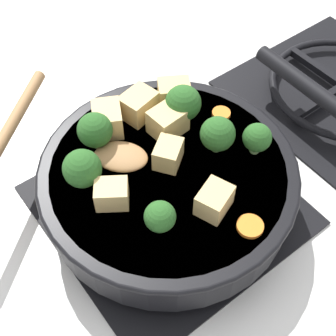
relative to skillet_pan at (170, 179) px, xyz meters
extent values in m
plane|color=silver|center=(0.00, 0.00, -0.06)|extent=(2.40, 2.40, 0.00)
cube|color=black|center=(0.00, 0.00, -0.06)|extent=(0.31, 0.31, 0.01)
torus|color=black|center=(0.00, 0.00, -0.04)|extent=(0.24, 0.24, 0.01)
cube|color=black|center=(0.00, 0.00, -0.04)|extent=(0.01, 0.23, 0.01)
cube|color=black|center=(0.00, 0.00, -0.04)|extent=(0.23, 0.01, 0.01)
cylinder|color=black|center=(0.00, 0.00, 0.00)|extent=(0.32, 0.32, 0.06)
cylinder|color=brown|center=(0.00, 0.00, 0.00)|extent=(0.29, 0.29, 0.05)
torus|color=black|center=(0.00, 0.00, 0.02)|extent=(0.33, 0.33, 0.01)
cylinder|color=black|center=(0.00, 0.26, 0.01)|extent=(0.20, 0.03, 0.02)
ellipsoid|color=#A87A4C|center=(-0.05, -0.04, 0.03)|extent=(0.08, 0.08, 0.01)
cylinder|color=#A87A4C|center=(-0.16, -0.14, 0.03)|extent=(0.17, 0.19, 0.02)
cube|color=#DBB770|center=(-0.01, 0.00, 0.04)|extent=(0.05, 0.05, 0.03)
cube|color=#DBB770|center=(-0.05, 0.03, 0.04)|extent=(0.04, 0.05, 0.04)
cube|color=#DBB770|center=(0.08, 0.00, 0.04)|extent=(0.04, 0.05, 0.03)
cube|color=#DBB770|center=(-0.10, -0.02, 0.04)|extent=(0.06, 0.05, 0.04)
cube|color=#DBB770|center=(0.00, -0.08, 0.04)|extent=(0.05, 0.05, 0.03)
cube|color=#DBB770|center=(-0.09, 0.07, 0.04)|extent=(0.05, 0.05, 0.03)
cube|color=#DBB770|center=(-0.10, 0.02, 0.04)|extent=(0.04, 0.05, 0.04)
cylinder|color=#709956|center=(-0.08, -0.05, 0.03)|extent=(0.01, 0.01, 0.01)
sphere|color=#285B23|center=(-0.08, -0.05, 0.05)|extent=(0.04, 0.04, 0.04)
cylinder|color=#709956|center=(0.01, 0.06, 0.03)|extent=(0.01, 0.01, 0.01)
sphere|color=#285B23|center=(0.01, 0.06, 0.05)|extent=(0.04, 0.04, 0.04)
cylinder|color=#709956|center=(0.06, -0.06, 0.03)|extent=(0.01, 0.01, 0.01)
sphere|color=#285B23|center=(0.06, -0.06, 0.05)|extent=(0.04, 0.04, 0.04)
cylinder|color=#709956|center=(-0.04, -0.10, 0.03)|extent=(0.01, 0.01, 0.01)
sphere|color=#285B23|center=(-0.04, -0.10, 0.06)|extent=(0.05, 0.05, 0.05)
cylinder|color=#709956|center=(-0.05, 0.06, 0.03)|extent=(0.01, 0.01, 0.01)
sphere|color=#285B23|center=(-0.05, 0.06, 0.06)|extent=(0.05, 0.05, 0.05)
cylinder|color=#709956|center=(0.04, 0.10, 0.03)|extent=(0.01, 0.01, 0.01)
sphere|color=#285B23|center=(0.04, 0.10, 0.05)|extent=(0.04, 0.04, 0.04)
cylinder|color=orange|center=(0.12, 0.02, 0.03)|extent=(0.03, 0.03, 0.01)
cylinder|color=orange|center=(-0.03, 0.11, 0.03)|extent=(0.02, 0.02, 0.01)
camera|label=1|loc=(0.28, -0.22, 0.48)|focal=50.00mm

